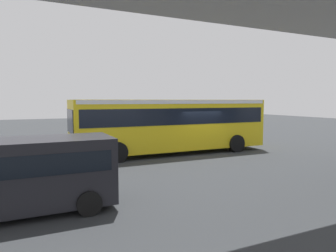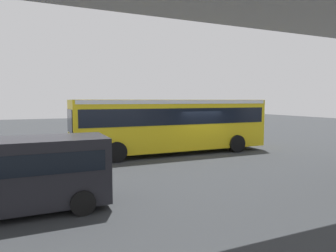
# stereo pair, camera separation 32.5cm
# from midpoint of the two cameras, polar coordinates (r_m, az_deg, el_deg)

# --- Properties ---
(ground) EXTENTS (80.00, 80.00, 0.00)m
(ground) POSITION_cam_midpoint_polar(r_m,az_deg,el_deg) (17.82, 5.92, -5.20)
(ground) COLOR #2D3033
(city_bus) EXTENTS (11.54, 2.85, 3.15)m
(city_bus) POSITION_cam_midpoint_polar(r_m,az_deg,el_deg) (17.59, 1.38, 0.88)
(city_bus) COLOR yellow
(city_bus) RESTS_ON ground
(parked_van) EXTENTS (4.80, 2.17, 2.05)m
(parked_van) POSITION_cam_midpoint_polar(r_m,az_deg,el_deg) (9.28, -25.69, -7.58)
(parked_van) COLOR black
(parked_van) RESTS_ON ground
(bicycle_black) EXTENTS (1.77, 0.44, 0.96)m
(bicycle_black) POSITION_cam_midpoint_polar(r_m,az_deg,el_deg) (12.38, -26.41, -8.39)
(bicycle_black) COLOR black
(bicycle_black) RESTS_ON ground
(bicycle_orange) EXTENTS (1.77, 0.44, 0.96)m
(bicycle_orange) POSITION_cam_midpoint_polar(r_m,az_deg,el_deg) (11.25, -22.89, -9.57)
(bicycle_orange) COLOR black
(bicycle_orange) RESTS_ON ground
(traffic_sign) EXTENTS (0.08, 0.60, 2.80)m
(traffic_sign) POSITION_cam_midpoint_polar(r_m,az_deg,el_deg) (21.15, -0.93, 1.56)
(traffic_sign) COLOR slate
(traffic_sign) RESTS_ON ground
(lane_dash_leftmost) EXTENTS (2.00, 0.20, 0.01)m
(lane_dash_leftmost) POSITION_cam_midpoint_polar(r_m,az_deg,el_deg) (23.92, 14.43, -2.75)
(lane_dash_leftmost) COLOR silver
(lane_dash_leftmost) RESTS_ON ground
(lane_dash_left) EXTENTS (2.00, 0.20, 0.01)m
(lane_dash_left) POSITION_cam_midpoint_polar(r_m,az_deg,el_deg) (21.69, 6.08, -3.39)
(lane_dash_left) COLOR silver
(lane_dash_left) RESTS_ON ground
(lane_dash_centre) EXTENTS (2.00, 0.20, 0.01)m
(lane_dash_centre) POSITION_cam_midpoint_polar(r_m,az_deg,el_deg) (20.01, -3.92, -4.07)
(lane_dash_centre) COLOR silver
(lane_dash_centre) RESTS_ON ground
(lane_dash_right) EXTENTS (2.00, 0.20, 0.01)m
(lane_dash_right) POSITION_cam_midpoint_polar(r_m,az_deg,el_deg) (19.04, -15.34, -4.69)
(lane_dash_right) COLOR silver
(lane_dash_right) RESTS_ON ground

